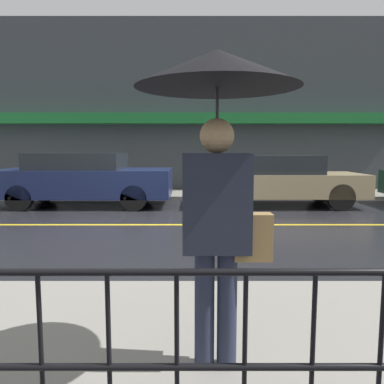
{
  "coord_description": "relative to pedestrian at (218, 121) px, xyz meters",
  "views": [
    {
      "loc": [
        1.05,
        -7.56,
        1.55
      ],
      "look_at": [
        1.05,
        -2.64,
        0.98
      ],
      "focal_mm": 35.0,
      "sensor_mm": 36.0,
      "label": 1
    }
  ],
  "objects": [
    {
      "name": "building_storefront",
      "position": [
        -1.21,
        11.14,
        1.29
      ],
      "size": [
        28.0,
        0.85,
        6.07
      ],
      "color": "#383D42",
      "rests_on": "ground_plane"
    },
    {
      "name": "lane_marking",
      "position": [
        -1.21,
        5.24,
        -1.72
      ],
      "size": [
        25.2,
        0.12,
        0.01
      ],
      "color": "gold",
      "rests_on": "ground_plane"
    },
    {
      "name": "ground_plane",
      "position": [
        -1.21,
        5.24,
        -1.72
      ],
      "size": [
        80.0,
        80.0,
        0.0
      ],
      "primitive_type": "plane",
      "color": "black"
    },
    {
      "name": "car_navy",
      "position": [
        -3.1,
        7.82,
        -0.96
      ],
      "size": [
        4.64,
        1.87,
        1.45
      ],
      "color": "#19234C",
      "rests_on": "ground_plane"
    },
    {
      "name": "pedestrian",
      "position": [
        0.0,
        0.0,
        0.0
      ],
      "size": [
        1.01,
        1.01,
        2.02
      ],
      "color": "#23283D",
      "rests_on": "sidewalk_near"
    },
    {
      "name": "sidewalk_near",
      "position": [
        -1.21,
        0.35,
        -1.66
      ],
      "size": [
        28.0,
        2.49,
        0.12
      ],
      "color": "gray",
      "rests_on": "ground_plane"
    },
    {
      "name": "car_tan",
      "position": [
        2.24,
        7.82,
        -1.0
      ],
      "size": [
        4.24,
        1.79,
        1.39
      ],
      "color": "tan",
      "rests_on": "ground_plane"
    },
    {
      "name": "sidewalk_far",
      "position": [
        -1.21,
        9.95,
        -1.66
      ],
      "size": [
        28.0,
        2.15,
        0.12
      ],
      "color": "gray",
      "rests_on": "ground_plane"
    }
  ]
}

